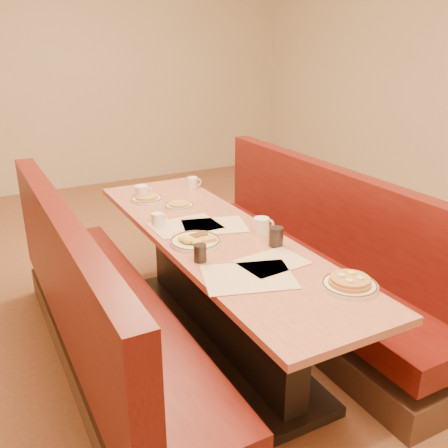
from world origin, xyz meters
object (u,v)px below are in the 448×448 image
booth_right (310,267)px  pancake_plate (350,283)px  coffee_mug_a (262,226)px  coffee_mug_d (142,192)px  booth_left (101,321)px  eggs_plate (195,241)px  coffee_mug_c (193,182)px  diner_table (217,290)px  soda_tumbler_mid (276,237)px  soda_tumbler_near (200,253)px  coffee_mug_b (158,219)px

booth_right → pancake_plate: 1.09m
coffee_mug_a → coffee_mug_d: bearing=118.4°
booth_left → eggs_plate: bearing=-7.0°
pancake_plate → coffee_mug_c: bearing=89.0°
diner_table → soda_tumbler_mid: soda_tumbler_mid is taller
booth_right → coffee_mug_c: size_ratio=22.18×
booth_right → coffee_mug_c: 1.13m
coffee_mug_c → soda_tumbler_mid: soda_tumbler_mid is taller
diner_table → soda_tumbler_mid: 0.58m
coffee_mug_d → booth_left: bearing=-116.3°
pancake_plate → coffee_mug_a: (-0.00, 0.77, 0.03)m
soda_tumbler_near → diner_table: bearing=50.1°
diner_table → coffee_mug_a: size_ratio=18.84×
coffee_mug_a → coffee_mug_b: coffee_mug_a is taller
pancake_plate → coffee_mug_a: size_ratio=2.03×
eggs_plate → coffee_mug_a: bearing=-6.8°
pancake_plate → booth_right: bearing=61.8°
pancake_plate → soda_tumbler_mid: (-0.03, 0.58, 0.03)m
soda_tumbler_near → coffee_mug_a: bearing=19.8°
diner_table → booth_right: 0.73m
booth_right → coffee_mug_a: size_ratio=18.84×
eggs_plate → pancake_plate: bearing=-62.8°
coffee_mug_c → coffee_mug_a: bearing=-80.0°
eggs_plate → coffee_mug_a: (0.42, -0.05, 0.03)m
coffee_mug_a → coffee_mug_d: 1.07m
eggs_plate → soda_tumbler_mid: bearing=-32.1°
diner_table → coffee_mug_d: (-0.16, 0.87, 0.43)m
coffee_mug_c → soda_tumbler_mid: size_ratio=1.01×
booth_right → pancake_plate: size_ratio=9.28×
soda_tumbler_near → soda_tumbler_mid: size_ratio=0.85×
coffee_mug_c → soda_tumbler_near: size_ratio=1.19×
coffee_mug_c → soda_tumbler_near: bearing=-101.3°
coffee_mug_b → coffee_mug_d: (0.09, 0.56, 0.01)m
booth_left → coffee_mug_c: booth_left is taller
booth_right → soda_tumbler_near: 1.11m
coffee_mug_c → booth_right: bearing=-52.8°
booth_right → pancake_plate: bearing=-118.2°
diner_table → pancake_plate: 1.01m
coffee_mug_b → coffee_mug_c: coffee_mug_c is taller
booth_left → soda_tumbler_near: (0.48, -0.30, 0.44)m
booth_right → soda_tumbler_near: (-0.98, -0.30, 0.44)m
booth_right → coffee_mug_b: size_ratio=23.48×
eggs_plate → coffee_mug_c: size_ratio=2.63×
booth_right → eggs_plate: (-0.90, -0.07, 0.41)m
diner_table → booth_left: size_ratio=1.00×
diner_table → pancake_plate: bearing=-74.2°
diner_table → soda_tumbler_near: size_ratio=26.38×
soda_tumbler_mid → coffee_mug_d: bearing=107.9°
coffee_mug_a → coffee_mug_b: 0.66m
coffee_mug_b → coffee_mug_c: size_ratio=0.94×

